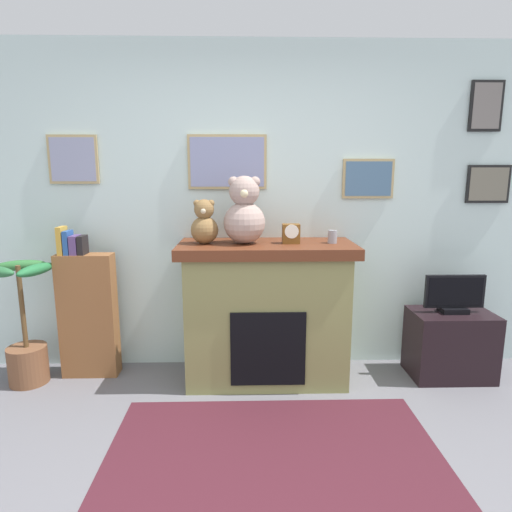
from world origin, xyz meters
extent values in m
cube|color=silver|center=(0.00, 2.00, 1.30)|extent=(5.20, 0.12, 2.60)
cube|color=tan|center=(-0.16, 1.93, 1.68)|extent=(0.62, 0.02, 0.42)
cube|color=#848AB2|center=(-0.16, 1.91, 1.68)|extent=(0.58, 0.00, 0.38)
cube|color=black|center=(1.94, 1.93, 1.51)|extent=(0.35, 0.02, 0.30)
cube|color=#6D6757|center=(1.94, 1.91, 1.51)|extent=(0.31, 0.00, 0.26)
cube|color=tan|center=(0.96, 1.93, 1.55)|extent=(0.41, 0.02, 0.31)
cube|color=#476887|center=(0.96, 1.91, 1.55)|extent=(0.37, 0.00, 0.27)
cube|color=tan|center=(-1.35, 1.93, 1.70)|extent=(0.38, 0.02, 0.37)
cube|color=#8D91B0|center=(-1.35, 1.91, 1.70)|extent=(0.34, 0.00, 0.33)
cube|color=black|center=(1.86, 1.93, 2.11)|extent=(0.26, 0.02, 0.38)
cube|color=slate|center=(1.86, 1.91, 2.11)|extent=(0.22, 0.00, 0.34)
cube|color=olive|center=(0.14, 1.66, 0.50)|extent=(1.20, 0.57, 1.00)
cube|color=#5C2C18|center=(0.14, 1.66, 1.04)|extent=(1.32, 0.63, 0.08)
cube|color=black|center=(0.14, 1.37, 0.36)|extent=(0.54, 0.02, 0.55)
cube|color=brown|center=(-1.26, 1.74, 0.49)|extent=(0.43, 0.16, 0.99)
cube|color=gold|center=(-1.41, 1.74, 1.09)|extent=(0.04, 0.13, 0.21)
cube|color=#275096|center=(-1.37, 1.74, 1.08)|extent=(0.04, 0.13, 0.18)
cube|color=#573C70|center=(-1.32, 1.74, 1.06)|extent=(0.06, 0.13, 0.14)
cube|color=black|center=(-1.26, 1.74, 1.06)|extent=(0.04, 0.13, 0.14)
cylinder|color=brown|center=(-1.70, 1.61, 0.15)|extent=(0.29, 0.29, 0.29)
cylinder|color=brown|center=(-1.70, 1.61, 0.61)|extent=(0.04, 0.04, 0.64)
ellipsoid|color=#236B39|center=(-1.54, 1.56, 0.91)|extent=(0.20, 0.37, 0.08)
ellipsoid|color=#2E6A33|center=(-1.74, 1.73, 0.90)|extent=(0.37, 0.21, 0.08)
cube|color=black|center=(1.60, 1.64, 0.26)|extent=(0.62, 0.40, 0.53)
cube|color=black|center=(1.60, 1.64, 0.55)|extent=(0.20, 0.14, 0.04)
cube|color=black|center=(1.60, 1.64, 0.70)|extent=(0.46, 0.03, 0.26)
cube|color=black|center=(1.60, 1.62, 0.70)|extent=(0.42, 0.00, 0.22)
cube|color=#431923|center=(0.14, 0.69, 0.00)|extent=(1.94, 1.17, 0.01)
cylinder|color=gray|center=(0.63, 1.64, 1.13)|extent=(0.07, 0.07, 0.10)
cube|color=brown|center=(0.32, 1.64, 1.15)|extent=(0.13, 0.09, 0.14)
cylinder|color=white|center=(0.32, 1.59, 1.18)|extent=(0.10, 0.01, 0.10)
sphere|color=olive|center=(-0.32, 1.64, 1.18)|extent=(0.20, 0.20, 0.20)
sphere|color=olive|center=(-0.32, 1.64, 1.34)|extent=(0.15, 0.15, 0.15)
sphere|color=olive|center=(-0.37, 1.64, 1.38)|extent=(0.05, 0.05, 0.05)
sphere|color=olive|center=(-0.27, 1.64, 1.38)|extent=(0.05, 0.05, 0.05)
sphere|color=beige|center=(-0.32, 1.58, 1.33)|extent=(0.04, 0.04, 0.04)
sphere|color=tan|center=(-0.03, 1.64, 1.23)|extent=(0.31, 0.31, 0.31)
sphere|color=tan|center=(-0.03, 1.64, 1.47)|extent=(0.22, 0.22, 0.22)
sphere|color=tan|center=(-0.10, 1.64, 1.53)|extent=(0.08, 0.08, 0.08)
sphere|color=tan|center=(0.05, 1.64, 1.53)|extent=(0.08, 0.08, 0.08)
sphere|color=beige|center=(-0.03, 1.55, 1.46)|extent=(0.07, 0.07, 0.07)
camera|label=1|loc=(-0.02, -1.54, 1.60)|focal=30.34mm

